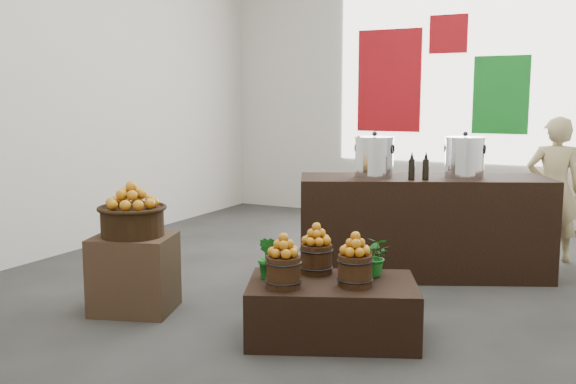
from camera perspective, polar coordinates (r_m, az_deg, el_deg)
The scene contains 23 objects.
ground at distance 5.90m, azimuth 3.86°, elevation -7.94°, with size 7.00×7.00×0.00m, color #393936.
back_wall at distance 9.01m, azimuth 12.75°, elevation 10.30°, with size 6.00×0.04×4.00m, color beige.
back_opening at distance 8.92m, azimuth 14.62°, elevation 10.26°, with size 3.20×0.02×2.40m, color white.
deco_red_left at distance 9.14m, azimuth 8.98°, elevation 9.74°, with size 0.90×0.04×1.40m, color #9A0B12.
deco_green_right at distance 8.79m, azimuth 18.40°, elevation 8.18°, with size 0.70×0.04×1.00m, color #12751F.
deco_red_upper at distance 8.96m, azimuth 14.08°, elevation 13.47°, with size 0.50×0.04×0.50m, color #9A0B12.
crate at distance 5.16m, azimuth -13.50°, elevation -7.06°, with size 0.60×0.49×0.60m, color brown.
wicker_basket at distance 5.07m, azimuth -13.66°, elevation -2.60°, with size 0.48×0.48×0.22m, color black.
apples_in_basket at distance 5.03m, azimuth -13.74°, elevation -0.26°, with size 0.37×0.37×0.20m, color #8D1B04, non-canonical shape.
display_table at distance 4.52m, azimuth 3.93°, elevation -10.37°, with size 1.15×0.71×0.40m, color black.
apple_bucket_front_left at distance 4.29m, azimuth -0.41°, elevation -7.13°, with size 0.23×0.23×0.21m, color #39200F.
apples_in_bucket_front_left at distance 4.24m, azimuth -0.41°, elevation -4.74°, with size 0.17×0.17×0.15m, color #8D1B04, non-canonical shape.
apple_bucket_front_right at distance 4.35m, azimuth 5.97°, elevation -6.95°, with size 0.23×0.23×0.21m, color #39200F.
apples_in_bucket_front_right at distance 4.31m, azimuth 6.01°, elevation -4.60°, with size 0.17×0.17×0.15m, color #8D1B04, non-canonical shape.
apple_bucket_rear at distance 4.64m, azimuth 2.53°, elevation -5.96°, with size 0.23×0.23×0.21m, color #39200F.
apples_in_bucket_rear at distance 4.60m, azimuth 2.54°, elevation -3.75°, with size 0.17×0.17×0.15m, color #8D1B04, non-canonical shape.
herb_garnish_right at distance 4.60m, azimuth 7.68°, elevation -5.64°, with size 0.26×0.23×0.29m, color #14611A.
herb_garnish_left at distance 4.49m, azimuth -1.72°, elevation -5.83°, with size 0.17×0.13×0.30m, color #14611A.
counter at distance 6.12m, azimuth 11.90°, elevation -3.01°, with size 2.27×0.72×0.93m, color black.
stock_pot_left at distance 5.97m, azimuth 7.67°, elevation 3.02°, with size 0.35×0.35×0.35m, color silver.
stock_pot_center at distance 6.11m, azimuth 15.42°, elevation 2.91°, with size 0.35×0.35×0.35m, color silver.
oil_cruets at distance 5.82m, azimuth 12.45°, elevation 2.30°, with size 0.17×0.06×0.26m, color black, non-canonical shape.
shopper at distance 7.03m, azimuth 22.55°, elevation 0.21°, with size 0.54×0.35×1.48m, color tan.
Camera 1 is at (2.17, -5.23, 1.63)m, focal length 40.00 mm.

